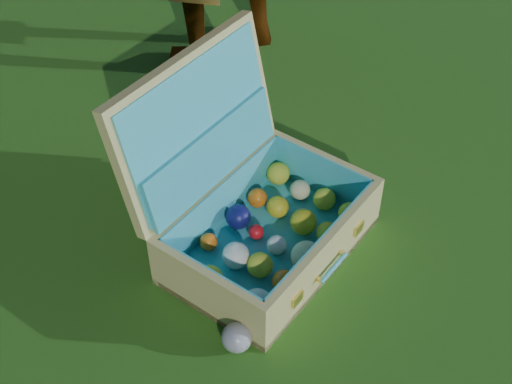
% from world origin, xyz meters
% --- Properties ---
extents(ground, '(60.00, 60.00, 0.00)m').
position_xyz_m(ground, '(0.00, 0.00, 0.00)').
color(ground, '#215114').
rests_on(ground, ground).
extents(stray_ball, '(0.07, 0.07, 0.07)m').
position_xyz_m(stray_ball, '(-0.41, -0.03, 0.04)').
color(stray_ball, teal).
rests_on(stray_ball, ground).
extents(suitcase, '(0.65, 0.61, 0.49)m').
position_xyz_m(suitcase, '(-0.22, 0.24, 0.14)').
color(suitcase, tan).
rests_on(suitcase, ground).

